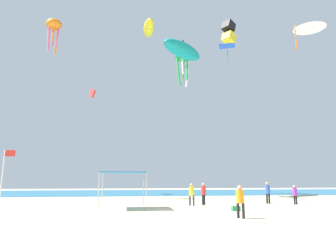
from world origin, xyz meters
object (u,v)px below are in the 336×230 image
object	(u,v)px
canopy_tent	(123,174)
person_central	(295,193)
cooler_box	(236,208)
kite_box_black	(229,32)
person_rightmost	(203,192)
kite_delta_white	(309,26)
person_far_shore	(192,193)
person_near_tent	(240,199)
banner_flag	(3,176)
kite_octopus_green	(183,58)
kite_diamond_blue	(227,47)
kite_parafoil_red	(92,93)
kite_octopus_orange	(54,26)
kite_inflatable_teal	(183,50)
kite_inflatable_yellow	(149,28)
person_leftmost	(268,191)

from	to	relation	value
canopy_tent	person_central	distance (m)	14.51
cooler_box	kite_box_black	world-z (taller)	kite_box_black
person_rightmost	kite_delta_white	world-z (taller)	kite_delta_white
person_far_shore	kite_delta_white	size ratio (longest dim) A/B	0.42
person_near_tent	kite_delta_white	world-z (taller)	kite_delta_white
banner_flag	kite_octopus_green	xyz separation A→B (m)	(15.50, 27.72, 19.42)
kite_diamond_blue	banner_flag	bearing A→B (deg)	59.05
person_near_tent	kite_parafoil_red	distance (m)	34.68
banner_flag	kite_parafoil_red	distance (m)	30.32
person_central	kite_box_black	bearing A→B (deg)	-113.82
kite_octopus_orange	kite_octopus_green	bearing A→B (deg)	101.46
kite_inflatable_teal	kite_octopus_green	bearing A→B (deg)	-141.56
kite_parafoil_red	kite_diamond_blue	world-z (taller)	kite_diamond_blue
person_central	kite_inflatable_yellow	distance (m)	28.10
kite_inflatable_yellow	kite_box_black	xyz separation A→B (m)	(10.85, -1.55, -0.65)
canopy_tent	kite_delta_white	distance (m)	22.58
canopy_tent	kite_inflatable_teal	xyz separation A→B (m)	(7.90, 18.23, 18.21)
person_central	person_far_shore	size ratio (longest dim) A/B	0.91
person_rightmost	kite_inflatable_yellow	distance (m)	25.42
kite_inflatable_teal	kite_octopus_orange	xyz separation A→B (m)	(-17.13, -4.71, 0.07)
person_central	kite_inflatable_yellow	bearing A→B (deg)	-77.30
canopy_tent	kite_parafoil_red	distance (m)	26.76
person_near_tent	kite_delta_white	distance (m)	21.05
kite_octopus_green	kite_box_black	world-z (taller)	kite_box_black
person_near_tent	kite_inflatable_yellow	size ratio (longest dim) A/B	0.36
kite_delta_white	kite_octopus_orange	bearing A→B (deg)	-172.51
person_rightmost	kite_parafoil_red	world-z (taller)	kite_parafoil_red
cooler_box	kite_octopus_orange	distance (m)	30.99
person_leftmost	banner_flag	xyz separation A→B (m)	(-19.11, -7.58, 1.14)
person_far_shore	kite_inflatable_teal	world-z (taller)	kite_inflatable_teal
person_rightmost	banner_flag	xyz separation A→B (m)	(-13.23, -7.07, 1.18)
kite_inflatable_yellow	person_central	bearing A→B (deg)	-139.51
person_near_tent	cooler_box	world-z (taller)	person_near_tent
canopy_tent	kite_box_black	bearing A→B (deg)	46.28
person_leftmost	kite_delta_white	bearing A→B (deg)	140.79
person_central	kite_delta_white	xyz separation A→B (m)	(3.12, 0.33, 15.72)
canopy_tent	kite_diamond_blue	size ratio (longest dim) A/B	1.29
person_rightmost	kite_octopus_green	distance (m)	29.26
kite_diamond_blue	kite_octopus_orange	xyz separation A→B (m)	(-20.95, 3.69, 3.19)
canopy_tent	person_far_shore	world-z (taller)	canopy_tent
cooler_box	kite_inflatable_yellow	bearing A→B (deg)	104.50
person_rightmost	cooler_box	xyz separation A→B (m)	(0.86, -5.22, -0.86)
person_leftmost	person_rightmost	xyz separation A→B (m)	(-5.88, -0.51, -0.04)
kite_diamond_blue	person_leftmost	bearing A→B (deg)	117.86
person_leftmost	kite_octopus_green	xyz separation A→B (m)	(-3.60, 20.14, 20.56)
person_leftmost	person_far_shore	size ratio (longest dim) A/B	1.06
kite_parafoil_red	kite_octopus_orange	world-z (taller)	kite_octopus_orange
kite_octopus_orange	banner_flag	bearing A→B (deg)	-8.62
person_near_tent	kite_delta_white	bearing A→B (deg)	-94.18
person_near_tent	kite_octopus_orange	world-z (taller)	kite_octopus_orange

